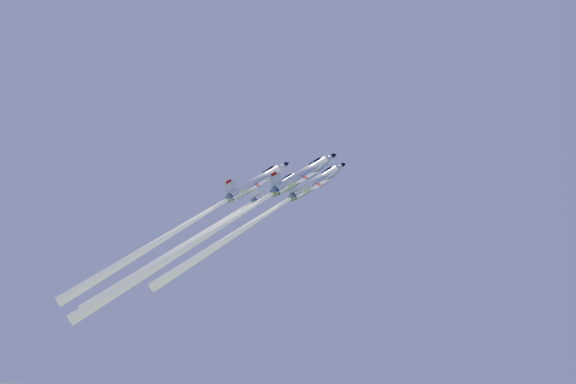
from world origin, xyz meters
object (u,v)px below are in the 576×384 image
(jet_lead, at_px, (263,216))
(jet_slot, at_px, (192,221))
(jet_right, at_px, (227,222))
(jet_left, at_px, (209,229))

(jet_lead, height_order, jet_slot, jet_lead)
(jet_lead, height_order, jet_right, jet_lead)
(jet_lead, relative_size, jet_right, 0.85)
(jet_lead, bearing_deg, jet_left, -129.70)
(jet_left, xyz_separation_m, jet_slot, (1.24, -10.95, 0.31))
(jet_lead, distance_m, jet_slot, 15.19)
(jet_left, relative_size, jet_slot, 1.08)
(jet_left, height_order, jet_slot, jet_left)
(jet_lead, height_order, jet_left, jet_lead)
(jet_left, distance_m, jet_slot, 11.03)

